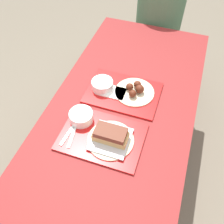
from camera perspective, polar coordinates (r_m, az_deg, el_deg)
ground_plane at (r=1.98m, az=0.82°, el=-14.43°), size 12.00×12.00×0.00m
picnic_table at (r=1.42m, az=1.11°, el=-3.60°), size 0.80×1.89×0.73m
picnic_bench_far at (r=2.44m, az=9.84°, el=14.04°), size 0.76×0.28×0.43m
tray_near at (r=1.28m, az=-2.34°, el=-5.70°), size 0.42×0.30×0.01m
tray_far at (r=1.47m, az=2.54°, el=4.43°), size 0.42×0.30×0.01m
bowl_coleslaw_near at (r=1.32m, az=-7.06°, el=-0.94°), size 0.13×0.13×0.05m
brisket_sandwich_plate at (r=1.23m, az=-0.33°, el=-5.71°), size 0.24×0.24×0.08m
plastic_fork_near at (r=1.30m, az=-9.78°, el=-4.62°), size 0.03×0.17×0.00m
plastic_knife_near at (r=1.29m, az=-8.90°, el=-4.89°), size 0.04×0.17×0.00m
bowl_coleslaw_far at (r=1.47m, az=-2.23°, el=6.30°), size 0.13×0.13×0.05m
wings_plate_far at (r=1.46m, az=5.27°, el=4.94°), size 0.23×0.23×0.06m
napkin_far at (r=1.46m, az=0.25°, el=4.58°), size 0.14×0.10×0.01m
person_seated_across at (r=2.25m, az=10.82°, el=21.12°), size 0.38×0.38×0.68m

